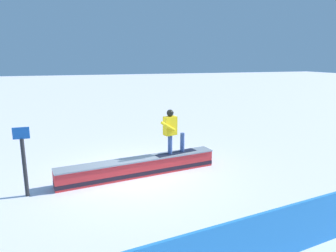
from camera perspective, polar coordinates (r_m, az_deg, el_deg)
ground_plane at (r=9.69m, az=-5.30°, el=-9.09°), size 120.00×120.00×0.00m
grind_box at (r=9.60m, az=-5.33°, el=-7.71°), size 5.05×1.24×0.55m
snowboarder at (r=9.69m, az=0.71°, el=-0.77°), size 1.45×0.68×1.45m
trail_marker at (r=8.76m, az=-25.22°, el=-5.71°), size 0.40×0.10×1.86m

